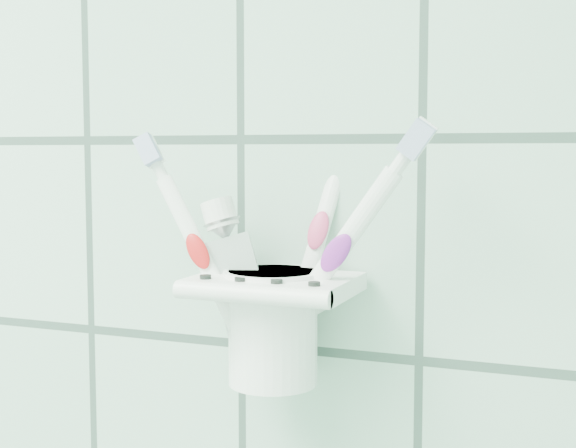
{
  "coord_description": "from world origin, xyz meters",
  "views": [
    {
      "loc": [
        0.86,
        0.61,
        1.41
      ],
      "look_at": [
        0.67,
        1.1,
        1.36
      ],
      "focal_mm": 50.0,
      "sensor_mm": 36.0,
      "label": 1
    }
  ],
  "objects_px": {
    "cup": "(273,322)",
    "toothbrush_blue": "(279,228)",
    "toothbrush_pink": "(260,239)",
    "toothbrush_orange": "(253,221)",
    "toothpaste_tube": "(262,270)",
    "holder_bracket": "(276,286)"
  },
  "relations": [
    {
      "from": "holder_bracket",
      "to": "toothpaste_tube",
      "type": "distance_m",
      "value": 0.02
    },
    {
      "from": "toothpaste_tube",
      "to": "holder_bracket",
      "type": "bearing_deg",
      "value": -11.25
    },
    {
      "from": "cup",
      "to": "toothpaste_tube",
      "type": "bearing_deg",
      "value": -138.2
    },
    {
      "from": "cup",
      "to": "toothbrush_blue",
      "type": "xyz_separation_m",
      "value": [
        0.0,
        0.01,
        0.07
      ]
    },
    {
      "from": "toothbrush_pink",
      "to": "toothpaste_tube",
      "type": "height_order",
      "value": "toothbrush_pink"
    },
    {
      "from": "toothbrush_blue",
      "to": "toothbrush_orange",
      "type": "relative_size",
      "value": 0.99
    },
    {
      "from": "holder_bracket",
      "to": "cup",
      "type": "height_order",
      "value": "same"
    },
    {
      "from": "toothbrush_pink",
      "to": "cup",
      "type": "bearing_deg",
      "value": 64.87
    },
    {
      "from": "cup",
      "to": "toothbrush_orange",
      "type": "height_order",
      "value": "toothbrush_orange"
    },
    {
      "from": "cup",
      "to": "toothbrush_pink",
      "type": "height_order",
      "value": "toothbrush_pink"
    },
    {
      "from": "toothbrush_orange",
      "to": "toothbrush_pink",
      "type": "bearing_deg",
      "value": -56.13
    },
    {
      "from": "toothbrush_orange",
      "to": "cup",
      "type": "bearing_deg",
      "value": 13.79
    },
    {
      "from": "holder_bracket",
      "to": "cup",
      "type": "bearing_deg",
      "value": 137.86
    },
    {
      "from": "toothbrush_pink",
      "to": "toothpaste_tube",
      "type": "relative_size",
      "value": 1.36
    },
    {
      "from": "cup",
      "to": "toothbrush_pink",
      "type": "xyz_separation_m",
      "value": [
        -0.0,
        -0.02,
        0.06
      ]
    },
    {
      "from": "toothpaste_tube",
      "to": "toothbrush_blue",
      "type": "bearing_deg",
      "value": 26.82
    },
    {
      "from": "cup",
      "to": "toothbrush_blue",
      "type": "distance_m",
      "value": 0.07
    },
    {
      "from": "toothpaste_tube",
      "to": "toothbrush_orange",
      "type": "bearing_deg",
      "value": 152.42
    },
    {
      "from": "toothbrush_pink",
      "to": "toothbrush_orange",
      "type": "bearing_deg",
      "value": 111.11
    },
    {
      "from": "toothbrush_pink",
      "to": "toothbrush_orange",
      "type": "distance_m",
      "value": 0.02
    },
    {
      "from": "toothbrush_blue",
      "to": "holder_bracket",
      "type": "bearing_deg",
      "value": -85.78
    },
    {
      "from": "holder_bracket",
      "to": "toothpaste_tube",
      "type": "height_order",
      "value": "toothpaste_tube"
    }
  ]
}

